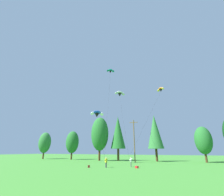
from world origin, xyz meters
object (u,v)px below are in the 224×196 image
kite_flyer_mid (131,161)px  parafoil_kite_far_teal (110,71)px  utility_pole (134,140)px  backpack (89,166)px  parafoil_kite_high_blue_white (97,114)px  parafoil_kite_low_white (120,94)px  picnic_cooler (137,167)px  kite_flyer_near (106,161)px  parafoil_kite_mid_orange (161,90)px

kite_flyer_mid → parafoil_kite_far_teal: parafoil_kite_far_teal is taller
utility_pole → parafoil_kite_far_teal: bearing=-137.5°
parafoil_kite_far_teal → backpack: size_ratio=58.01×
parafoil_kite_high_blue_white → parafoil_kite_low_white: bearing=64.5°
utility_pole → picnic_cooler: bearing=-73.2°
parafoil_kite_high_blue_white → kite_flyer_near: bearing=-50.4°
picnic_cooler → parafoil_kite_low_white: bearing=-27.4°
kite_flyer_mid → utility_pole: bearing=102.1°
parafoil_kite_far_teal → parafoil_kite_low_white: 7.20m
parafoil_kite_mid_orange → picnic_cooler: 24.80m
utility_pole → picnic_cooler: (4.01, -13.25, -5.41)m
kite_flyer_near → parafoil_kite_mid_orange: bearing=62.4°
utility_pole → picnic_cooler: utility_pole is taller
kite_flyer_mid → backpack: (-6.42, -4.07, -0.80)m
kite_flyer_near → kite_flyer_mid: bearing=36.5°
backpack → utility_pole: bearing=36.1°
parafoil_kite_mid_orange → picnic_cooler: parafoil_kite_mid_orange is taller
backpack → picnic_cooler: bearing=-22.5°
parafoil_kite_high_blue_white → parafoil_kite_low_white: parafoil_kite_low_white is taller
parafoil_kite_far_teal → picnic_cooler: bearing=-44.8°
kite_flyer_near → backpack: kite_flyer_near is taller
parafoil_kite_far_teal → parafoil_kite_mid_orange: bearing=28.8°
kite_flyer_mid → parafoil_kite_high_blue_white: parafoil_kite_high_blue_white is taller
parafoil_kite_low_white → utility_pole: bearing=-4.1°
kite_flyer_near → parafoil_kite_high_blue_white: size_ratio=0.15×
parafoil_kite_far_teal → parafoil_kite_low_white: parafoil_kite_far_teal is taller
kite_flyer_mid → parafoil_kite_low_white: bearing=118.2°
backpack → picnic_cooler: 8.31m
kite_flyer_near → parafoil_kite_far_teal: parafoil_kite_far_teal is taller
parafoil_kite_far_teal → backpack: parafoil_kite_far_teal is taller
kite_flyer_near → parafoil_kite_high_blue_white: 14.36m
kite_flyer_mid → picnic_cooler: kite_flyer_mid is taller
parafoil_kite_low_white → backpack: size_ratio=45.15×
parafoil_kite_low_white → backpack: bearing=-90.0°
backpack → picnic_cooler: size_ratio=0.77×
parafoil_kite_high_blue_white → parafoil_kite_mid_orange: 19.13m
parafoil_kite_far_teal → picnic_cooler: 27.08m
kite_flyer_near → parafoil_kite_far_teal: 25.51m
kite_flyer_near → backpack: size_ratio=4.23×
utility_pole → kite_flyer_near: 15.18m
parafoil_kite_low_white → picnic_cooler: parafoil_kite_low_white is taller
parafoil_kite_mid_orange → backpack: (-11.45, -18.11, -18.91)m
parafoil_kite_high_blue_white → parafoil_kite_far_teal: bearing=45.1°
utility_pole → backpack: bearing=-104.0°
kite_flyer_mid → parafoil_kite_high_blue_white: size_ratio=0.15×
kite_flyer_near → picnic_cooler: 5.43m
parafoil_kite_low_white → backpack: parafoil_kite_low_white is taller
kite_flyer_near → parafoil_kite_low_white: bearing=100.3°
utility_pole → kite_flyer_near: (-1.22, -14.42, -4.58)m
parafoil_kite_mid_orange → picnic_cooler: bearing=-102.7°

